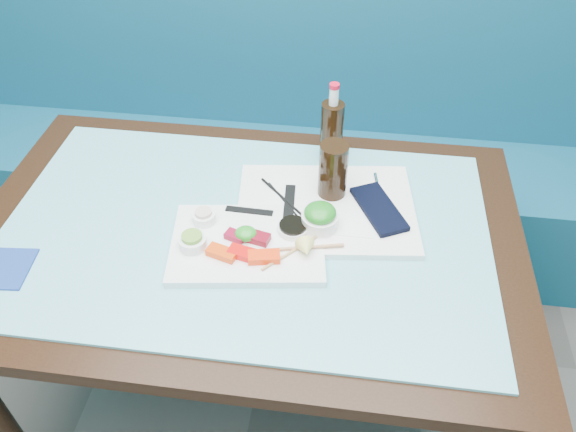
# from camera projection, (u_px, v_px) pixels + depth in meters

# --- Properties ---
(booth_bench) EXTENTS (3.00, 0.56, 1.17)m
(booth_bench) POSITION_uv_depth(u_px,v_px,m) (288.00, 154.00, 2.28)
(booth_bench) COLOR navy
(booth_bench) RESTS_ON ground
(dining_table) EXTENTS (1.40, 0.90, 0.75)m
(dining_table) POSITION_uv_depth(u_px,v_px,m) (246.00, 254.00, 1.48)
(dining_table) COLOR black
(dining_table) RESTS_ON ground
(glass_top) EXTENTS (1.22, 0.76, 0.01)m
(glass_top) POSITION_uv_depth(u_px,v_px,m) (245.00, 230.00, 1.42)
(glass_top) COLOR #67BDCF
(glass_top) RESTS_ON dining_table
(sashimi_plate) EXTENTS (0.40, 0.31, 0.02)m
(sashimi_plate) POSITION_uv_depth(u_px,v_px,m) (248.00, 244.00, 1.36)
(sashimi_plate) COLOR white
(sashimi_plate) RESTS_ON glass_top
(salmon_left) EXTENTS (0.08, 0.05, 0.02)m
(salmon_left) POSITION_uv_depth(u_px,v_px,m) (222.00, 253.00, 1.31)
(salmon_left) COLOR #F34009
(salmon_left) RESTS_ON sashimi_plate
(salmon_mid) EXTENTS (0.08, 0.05, 0.02)m
(salmon_mid) POSITION_uv_depth(u_px,v_px,m) (243.00, 253.00, 1.31)
(salmon_mid) COLOR red
(salmon_mid) RESTS_ON sashimi_plate
(salmon_right) EXTENTS (0.08, 0.05, 0.02)m
(salmon_right) POSITION_uv_depth(u_px,v_px,m) (264.00, 257.00, 1.30)
(salmon_right) COLOR #FF370A
(salmon_right) RESTS_ON sashimi_plate
(tuna_left) EXTENTS (0.06, 0.04, 0.02)m
(tuna_left) POSITION_uv_depth(u_px,v_px,m) (235.00, 236.00, 1.36)
(tuna_left) COLOR maroon
(tuna_left) RESTS_ON sashimi_plate
(tuna_right) EXTENTS (0.06, 0.05, 0.02)m
(tuna_right) POSITION_uv_depth(u_px,v_px,m) (258.00, 238.00, 1.35)
(tuna_right) COLOR maroon
(tuna_right) RESTS_ON sashimi_plate
(seaweed_garnish) EXTENTS (0.06, 0.05, 0.03)m
(seaweed_garnish) POSITION_uv_depth(u_px,v_px,m) (246.00, 233.00, 1.35)
(seaweed_garnish) COLOR #249321
(seaweed_garnish) RESTS_ON sashimi_plate
(ramekin_wasabi) EXTENTS (0.09, 0.09, 0.03)m
(ramekin_wasabi) POSITION_uv_depth(u_px,v_px,m) (193.00, 242.00, 1.33)
(ramekin_wasabi) COLOR white
(ramekin_wasabi) RESTS_ON sashimi_plate
(wasabi_fill) EXTENTS (0.06, 0.06, 0.01)m
(wasabi_fill) POSITION_uv_depth(u_px,v_px,m) (192.00, 237.00, 1.32)
(wasabi_fill) COLOR #69A133
(wasabi_fill) RESTS_ON ramekin_wasabi
(ramekin_ginger) EXTENTS (0.08, 0.08, 0.02)m
(ramekin_ginger) POSITION_uv_depth(u_px,v_px,m) (204.00, 217.00, 1.40)
(ramekin_ginger) COLOR white
(ramekin_ginger) RESTS_ON sashimi_plate
(ginger_fill) EXTENTS (0.05, 0.05, 0.01)m
(ginger_fill) POSITION_uv_depth(u_px,v_px,m) (203.00, 212.00, 1.39)
(ginger_fill) COLOR beige
(ginger_fill) RESTS_ON ramekin_ginger
(soy_dish) EXTENTS (0.08, 0.08, 0.02)m
(soy_dish) POSITION_uv_depth(u_px,v_px,m) (293.00, 228.00, 1.38)
(soy_dish) COLOR white
(soy_dish) RESTS_ON sashimi_plate
(soy_fill) EXTENTS (0.09, 0.09, 0.01)m
(soy_fill) POSITION_uv_depth(u_px,v_px,m) (293.00, 225.00, 1.37)
(soy_fill) COLOR black
(soy_fill) RESTS_ON soy_dish
(lemon_wedge) EXTENTS (0.06, 0.05, 0.05)m
(lemon_wedge) POSITION_uv_depth(u_px,v_px,m) (306.00, 249.00, 1.30)
(lemon_wedge) COLOR #FFF278
(lemon_wedge) RESTS_ON sashimi_plate
(chopstick_sleeve) EXTENTS (0.12, 0.02, 0.00)m
(chopstick_sleeve) POSITION_uv_depth(u_px,v_px,m) (249.00, 211.00, 1.43)
(chopstick_sleeve) COLOR black
(chopstick_sleeve) RESTS_ON sashimi_plate
(wooden_chopstick_a) EXTENTS (0.25, 0.06, 0.01)m
(wooden_chopstick_a) POSITION_uv_depth(u_px,v_px,m) (292.00, 248.00, 1.33)
(wooden_chopstick_a) COLOR tan
(wooden_chopstick_a) RESTS_ON sashimi_plate
(wooden_chopstick_b) EXTENTS (0.14, 0.16, 0.01)m
(wooden_chopstick_b) POSITION_uv_depth(u_px,v_px,m) (296.00, 249.00, 1.33)
(wooden_chopstick_b) COLOR tan
(wooden_chopstick_b) RESTS_ON sashimi_plate
(serving_tray) EXTENTS (0.49, 0.39, 0.02)m
(serving_tray) POSITION_uv_depth(u_px,v_px,m) (326.00, 209.00, 1.46)
(serving_tray) COLOR white
(serving_tray) RESTS_ON glass_top
(paper_placemat) EXTENTS (0.29, 0.21, 0.00)m
(paper_placemat) POSITION_uv_depth(u_px,v_px,m) (326.00, 206.00, 1.45)
(paper_placemat) COLOR white
(paper_placemat) RESTS_ON serving_tray
(seaweed_bowl) EXTENTS (0.10, 0.10, 0.04)m
(seaweed_bowl) POSITION_uv_depth(u_px,v_px,m) (320.00, 220.00, 1.38)
(seaweed_bowl) COLOR white
(seaweed_bowl) RESTS_ON serving_tray
(seaweed_salad) EXTENTS (0.10, 0.10, 0.04)m
(seaweed_salad) POSITION_uv_depth(u_px,v_px,m) (320.00, 213.00, 1.37)
(seaweed_salad) COLOR #1C791C
(seaweed_salad) RESTS_ON seaweed_bowl
(cola_glass) EXTENTS (0.10, 0.10, 0.15)m
(cola_glass) POSITION_uv_depth(u_px,v_px,m) (333.00, 170.00, 1.44)
(cola_glass) COLOR black
(cola_glass) RESTS_ON serving_tray
(navy_pouch) EXTENTS (0.16, 0.20, 0.01)m
(navy_pouch) POSITION_uv_depth(u_px,v_px,m) (379.00, 209.00, 1.43)
(navy_pouch) COLOR black
(navy_pouch) RESTS_ON serving_tray
(fork) EXTENTS (0.02, 0.08, 0.01)m
(fork) POSITION_uv_depth(u_px,v_px,m) (377.00, 183.00, 1.51)
(fork) COLOR white
(fork) RESTS_ON serving_tray
(black_chopstick_a) EXTENTS (0.13, 0.16, 0.01)m
(black_chopstick_a) POSITION_uv_depth(u_px,v_px,m) (288.00, 205.00, 1.45)
(black_chopstick_a) COLOR black
(black_chopstick_a) RESTS_ON serving_tray
(black_chopstick_b) EXTENTS (0.19, 0.19, 0.01)m
(black_chopstick_b) POSITION_uv_depth(u_px,v_px,m) (291.00, 205.00, 1.45)
(black_chopstick_b) COLOR black
(black_chopstick_b) RESTS_ON serving_tray
(tray_sleeve) EXTENTS (0.04, 0.16, 0.00)m
(tray_sleeve) POSITION_uv_depth(u_px,v_px,m) (289.00, 205.00, 1.45)
(tray_sleeve) COLOR black
(tray_sleeve) RESTS_ON serving_tray
(cola_bottle_body) EXTENTS (0.07, 0.07, 0.18)m
(cola_bottle_body) POSITION_uv_depth(u_px,v_px,m) (332.00, 133.00, 1.57)
(cola_bottle_body) COLOR black
(cola_bottle_body) RESTS_ON glass_top
(cola_bottle_neck) EXTENTS (0.03, 0.03, 0.05)m
(cola_bottle_neck) POSITION_uv_depth(u_px,v_px,m) (334.00, 96.00, 1.49)
(cola_bottle_neck) COLOR white
(cola_bottle_neck) RESTS_ON cola_bottle_body
(cola_bottle_cap) EXTENTS (0.03, 0.03, 0.01)m
(cola_bottle_cap) POSITION_uv_depth(u_px,v_px,m) (335.00, 86.00, 1.47)
(cola_bottle_cap) COLOR red
(cola_bottle_cap) RESTS_ON cola_bottle_neck
(blue_napkin) EXTENTS (0.14, 0.14, 0.01)m
(blue_napkin) POSITION_uv_depth(u_px,v_px,m) (3.00, 268.00, 1.31)
(blue_napkin) COLOR navy
(blue_napkin) RESTS_ON glass_top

